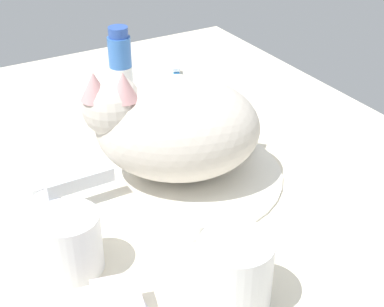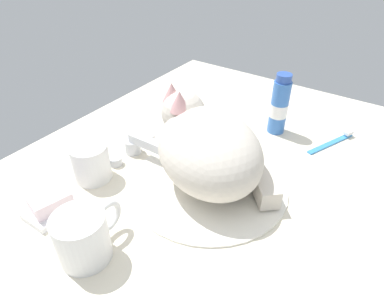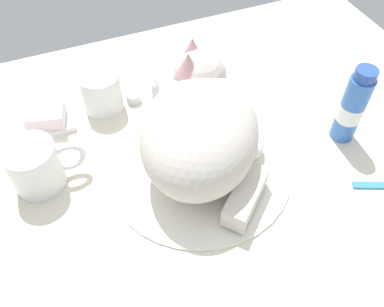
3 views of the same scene
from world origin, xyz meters
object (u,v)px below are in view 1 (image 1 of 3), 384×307
Objects in this scene: faucet at (60,199)px; soap_bar at (118,307)px; toothpaste_bottle at (121,69)px; cat at (171,125)px; toothbrush at (179,81)px; coffee_mug at (234,270)px; rinse_cup at (71,243)px.

faucet is 2.07× the size of soap_bar.
toothpaste_bottle is at bearing -24.37° from soap_bar.
faucet is 0.47× the size of cat.
cat is 2.13× the size of toothbrush.
coffee_mug is 0.88× the size of toothbrush.
soap_bar is 0.45× the size of toothpaste_bottle.
toothbrush is at bearing -42.15° from rinse_cup.
cat reaches higher than toothbrush.
rinse_cup is (13.52, 13.61, -0.36)cm from coffee_mug.
faucet is at bearing 25.02° from coffee_mug.
faucet is 11.31cm from rinse_cup.
toothpaste_bottle is at bearing -38.28° from faucet.
coffee_mug is 51.79cm from toothpaste_bottle.
rinse_cup reaches higher than soap_bar.
toothbrush is (53.47, -22.56, -3.60)cm from coffee_mug.
toothpaste_bottle reaches higher than coffee_mug.
faucet is 44.70cm from toothbrush.
rinse_cup is at bearing 137.85° from toothbrush.
coffee_mug is 1.83× the size of soap_bar.
toothpaste_bottle is (37.35, -22.97, 3.06)cm from rinse_cup.
soap_bar is at bearing 77.14° from coffee_mug.
coffee_mug is 19.19cm from rinse_cup.
coffee_mug reaches higher than toothbrush.
cat reaches higher than coffee_mug.
rinse_cup is 10.82cm from soap_bar.
toothpaste_bottle is (26.35, -20.79, 4.53)cm from faucet.
soap_bar is at bearing 140.67° from cat.
cat is at bearing 172.16° from toothpaste_bottle.
cat is 26.11cm from toothpaste_bottle.
toothbrush is at bearing -30.53° from cat.
toothbrush is (39.96, -36.17, -3.24)cm from rinse_cup.
cat is 4.45× the size of soap_bar.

